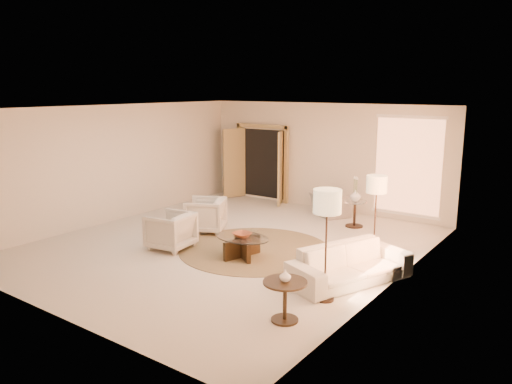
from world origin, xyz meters
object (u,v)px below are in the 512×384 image
Objects in this scene: armchair_right at (170,229)px; end_vase at (285,276)px; bowl at (242,235)px; end_table at (285,294)px; floor_lamp_near at (377,188)px; floor_lamp_far at (327,207)px; sofa at (350,264)px; coffee_table at (242,245)px; accent_chair at (330,201)px; side_table at (355,211)px; armchair_left at (206,213)px; side_vase at (355,196)px.

armchair_right reaches higher than end_vase.
end_vase is (2.09, -1.76, 0.21)m from bowl.
floor_lamp_near is (-0.06, 3.26, 0.95)m from end_table.
floor_lamp_far reaches higher than end_vase.
floor_lamp_near reaches higher than sofa.
sofa is 2.21m from bowl.
accent_chair is at bearing 91.78° from coffee_table.
side_table is at bearing 75.83° from bowl.
coffee_table is 4.11× the size of bowl.
accent_chair is 2.53× the size of bowl.
armchair_left is 1.03× the size of armchair_right.
end_table is 1.44m from floor_lamp_far.
side_vase reaches higher than armchair_right.
end_table is 5.16m from side_table.
side_vase is (0.82, 3.25, 0.29)m from bowl.
end_vase is (-0.00, 0.00, 0.26)m from end_table.
side_vase is at bearing 104.61° from armchair_left.
floor_lamp_near is 3.33m from end_vase.
end_table is at bearing 0.00° from end_vase.
sofa is 2.43× the size of accent_chair.
side_table is (-1.27, 5.01, -0.03)m from end_table.
armchair_left is 5.01× the size of end_vase.
end_table is at bearing -88.98° from floor_lamp_near.
end_vase is at bearing -88.98° from floor_lamp_near.
end_table is at bearing -40.09° from bowl.
floor_lamp_far reaches higher than accent_chair.
floor_lamp_near is (3.76, 0.59, 0.93)m from armchair_left.
floor_lamp_far is at bearing 76.33° from armchair_right.
side_vase is (2.32, 3.66, 0.33)m from armchair_right.
end_table is 2.38× the size of side_vase.
side_vase is at bearing 108.84° from floor_lamp_far.
sofa is at bearing 86.33° from end_table.
side_table is at bearing 108.84° from floor_lamp_far.
end_table reaches higher than bowl.
accent_chair is 3.31m from floor_lamp_near.
end_table is at bearing 27.20° from armchair_left.
sofa reaches higher than bowl.
sofa is at bearing 90.01° from armchair_right.
side_table is at bearing -116.57° from side_vase.
armchair_left is at bearing 100.54° from sofa.
end_vase is (3.58, -1.35, 0.26)m from armchair_right.
end_vase is (2.20, -5.58, 0.28)m from accent_chair.
floor_lamp_far reaches higher than side_table.
coffee_table is 3.39m from side_vase.
accent_chair is at bearing 148.56° from side_table.
end_vase is at bearing 142.94° from accent_chair.
sofa is 2.62× the size of armchair_right.
floor_lamp_near is (3.53, 1.91, 0.94)m from armchair_right.
armchair_right is at bearing 159.41° from end_table.
accent_chair is 1.10m from side_table.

